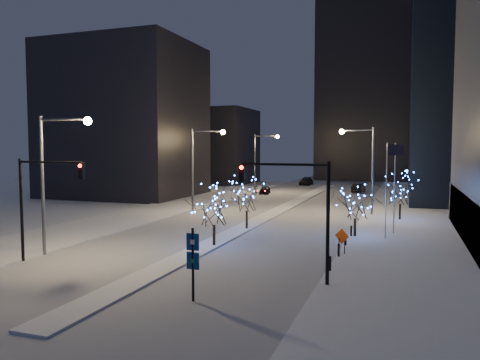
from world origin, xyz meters
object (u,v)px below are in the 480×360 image
at_px(holiday_tree_plaza_far, 400,189).
at_px(construction_sign, 342,239).
at_px(car_near, 265,190).
at_px(car_mid, 358,188).
at_px(wayfinding_sign, 193,257).
at_px(car_far, 306,181).
at_px(holiday_tree_median_far, 247,196).
at_px(traffic_signal_west, 39,193).
at_px(street_lamp_east, 365,159).
at_px(street_lamp_w_far, 261,155).
at_px(holiday_tree_plaza_near, 355,204).
at_px(holiday_tree_median_near, 214,206).
at_px(street_lamp_w_mid, 200,158).
at_px(street_lamp_w_near, 54,165).
at_px(traffic_signal_east, 300,201).

xyz_separation_m(holiday_tree_plaza_far, construction_sign, (-3.74, -18.38, -2.07)).
distance_m(car_near, car_mid, 16.42).
height_order(car_near, wayfinding_sign, wayfinding_sign).
bearing_deg(car_far, holiday_tree_median_far, -83.91).
xyz_separation_m(traffic_signal_west, holiday_tree_plaza_far, (22.48, 27.24, -1.43)).
distance_m(street_lamp_east, car_mid, 28.44).
bearing_deg(construction_sign, holiday_tree_plaza_far, 99.85).
relative_size(street_lamp_w_far, holiday_tree_plaza_near, 2.33).
bearing_deg(car_mid, traffic_signal_west, 80.72).
relative_size(street_lamp_w_far, wayfinding_sign, 2.67).
xyz_separation_m(holiday_tree_median_near, wayfinding_sign, (4.02, -12.35, -0.89)).
bearing_deg(street_lamp_w_far, street_lamp_w_mid, -90.00).
height_order(street_lamp_w_mid, car_mid, street_lamp_w_mid).
distance_m(street_lamp_w_mid, holiday_tree_median_far, 14.42).
relative_size(car_far, holiday_tree_median_near, 1.12).
xyz_separation_m(street_lamp_w_near, holiday_tree_median_near, (9.44, 6.64, -3.31)).
bearing_deg(car_far, construction_sign, -75.74).
xyz_separation_m(traffic_signal_east, holiday_tree_median_near, (-8.44, 7.64, -1.57)).
distance_m(street_lamp_w_far, car_near, 6.35).
xyz_separation_m(street_lamp_w_mid, car_mid, (15.86, 30.69, -5.73)).
relative_size(street_lamp_w_mid, street_lamp_east, 1.00).
xyz_separation_m(traffic_signal_east, holiday_tree_plaza_far, (5.10, 26.24, -1.43)).
height_order(car_near, car_far, car_far).
relative_size(street_lamp_w_near, car_mid, 2.15).
xyz_separation_m(street_lamp_w_mid, traffic_signal_west, (0.50, -27.00, -1.74)).
bearing_deg(car_far, holiday_tree_median_near, -84.62).
relative_size(street_lamp_w_near, car_near, 2.56).
xyz_separation_m(street_lamp_w_far, street_lamp_east, (19.02, -22.00, -0.05)).
bearing_deg(wayfinding_sign, traffic_signal_west, 164.78).
xyz_separation_m(street_lamp_w_near, street_lamp_w_far, (0.00, 50.00, 0.00)).
distance_m(traffic_signal_east, holiday_tree_median_far, 17.81).
bearing_deg(traffic_signal_west, holiday_tree_median_near, 44.03).
bearing_deg(traffic_signal_east, street_lamp_east, 87.74).
bearing_deg(holiday_tree_plaza_near, street_lamp_east, 91.72).
bearing_deg(holiday_tree_median_far, street_lamp_w_mid, 132.23).
height_order(street_lamp_w_far, car_mid, street_lamp_w_far).
distance_m(traffic_signal_west, holiday_tree_median_near, 12.53).
bearing_deg(holiday_tree_median_far, street_lamp_w_near, -122.87).
relative_size(street_lamp_w_near, wayfinding_sign, 2.67).
xyz_separation_m(holiday_tree_median_far, wayfinding_sign, (4.02, -20.32, -0.92)).
bearing_deg(holiday_tree_plaza_far, street_lamp_w_near, -132.32).
bearing_deg(street_lamp_w_mid, car_mid, 62.66).
distance_m(holiday_tree_plaza_near, wayfinding_sign, 20.69).
height_order(car_far, holiday_tree_plaza_near, holiday_tree_plaza_near).
relative_size(traffic_signal_west, car_mid, 1.50).
height_order(traffic_signal_west, holiday_tree_median_near, traffic_signal_west).
height_order(traffic_signal_west, holiday_tree_plaza_far, traffic_signal_west).
height_order(street_lamp_w_far, holiday_tree_median_far, street_lamp_w_far).
height_order(holiday_tree_median_far, holiday_tree_plaza_near, holiday_tree_median_far).
bearing_deg(holiday_tree_plaza_near, street_lamp_w_mid, 150.67).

